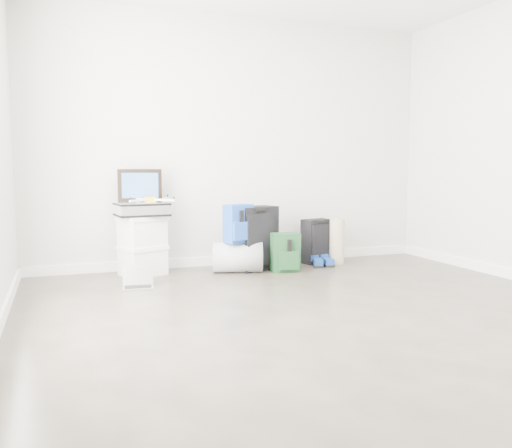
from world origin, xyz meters
name	(u,v)px	position (x,y,z in m)	size (l,w,h in m)	color
ground	(347,324)	(0.00, 0.00, 0.00)	(5.00, 5.00, 0.00)	#312A24
room_envelope	(350,70)	(0.00, 0.02, 1.72)	(4.52, 5.02, 2.71)	silver
boxes_stack	(143,246)	(-1.08, 2.22, 0.30)	(0.52, 0.48, 0.59)	white
briefcase	(142,209)	(-1.08, 2.22, 0.66)	(0.49, 0.36, 0.14)	#B2B2B7
painting	(140,185)	(-1.08, 2.31, 0.90)	(0.43, 0.12, 0.33)	black
drone	(150,200)	(-1.00, 2.20, 0.76)	(0.46, 0.46, 0.05)	gold
duffel_bag	(238,257)	(-0.14, 2.02, 0.16)	(0.31, 0.31, 0.51)	gray
blue_backpack	(239,224)	(-0.14, 1.99, 0.50)	(0.32, 0.28, 0.39)	#194FA8
large_suitcase	(256,238)	(0.08, 2.08, 0.34)	(0.49, 0.39, 0.67)	black
green_backpack	(286,253)	(0.34, 1.88, 0.19)	(0.30, 0.24, 0.40)	#123219
carry_on	(316,241)	(0.86, 2.23, 0.25)	(0.35, 0.28, 0.50)	black
shoes	(322,262)	(0.85, 2.05, 0.04)	(0.28, 0.28, 0.09)	black
rolled_rug	(337,242)	(1.06, 2.12, 0.25)	(0.16, 0.16, 0.50)	tan
laptop	(138,282)	(-1.20, 1.65, 0.05)	(0.30, 0.23, 0.19)	#B5B4B9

